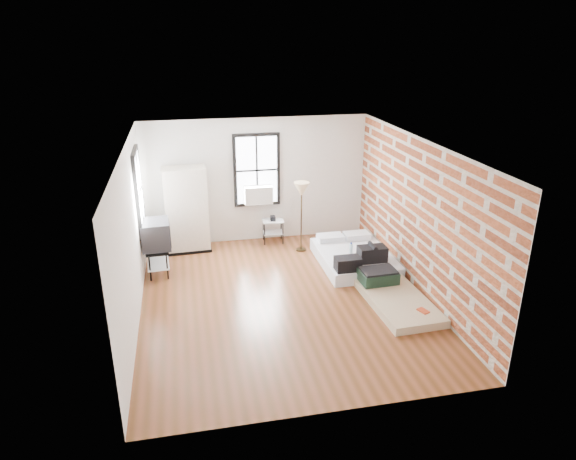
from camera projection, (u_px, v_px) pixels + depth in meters
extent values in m
plane|color=#573116|center=(283.00, 300.00, 9.26)|extent=(6.00, 6.00, 0.00)
cube|color=silver|center=(257.00, 181.00, 11.49)|extent=(5.00, 0.01, 2.80)
cube|color=silver|center=(333.00, 317.00, 6.02)|extent=(5.00, 0.01, 2.80)
cube|color=silver|center=(131.00, 239.00, 8.28)|extent=(0.01, 6.00, 2.80)
cube|color=#994624|center=(419.00, 217.00, 9.23)|extent=(0.02, 6.00, 2.80)
cube|color=white|center=(283.00, 146.00, 8.25)|extent=(5.00, 6.00, 0.01)
cube|color=white|center=(257.00, 170.00, 11.35)|extent=(0.90, 0.02, 1.50)
cube|color=black|center=(235.00, 171.00, 11.28)|extent=(0.07, 0.08, 1.64)
cube|color=black|center=(278.00, 169.00, 11.47)|extent=(0.07, 0.08, 1.64)
cube|color=black|center=(256.00, 135.00, 11.09)|extent=(0.90, 0.08, 0.07)
cube|color=black|center=(257.00, 204.00, 11.66)|extent=(0.90, 0.08, 0.07)
cube|color=black|center=(257.00, 170.00, 11.35)|extent=(0.04, 0.02, 1.50)
cube|color=black|center=(257.00, 170.00, 11.35)|extent=(0.90, 0.02, 0.04)
cube|color=white|center=(258.00, 195.00, 11.44)|extent=(0.62, 0.30, 0.40)
cube|color=white|center=(139.00, 192.00, 9.84)|extent=(0.02, 0.90, 1.50)
cube|color=black|center=(137.00, 199.00, 9.39)|extent=(0.08, 0.07, 1.64)
cube|color=black|center=(140.00, 185.00, 10.28)|extent=(0.08, 0.07, 1.64)
cube|color=black|center=(134.00, 151.00, 9.55)|extent=(0.08, 0.90, 0.07)
cube|color=black|center=(143.00, 230.00, 10.12)|extent=(0.08, 0.90, 0.07)
cube|color=black|center=(140.00, 192.00, 9.84)|extent=(0.02, 0.04, 1.50)
cube|color=black|center=(140.00, 192.00, 9.84)|extent=(0.02, 0.90, 0.04)
cube|color=white|center=(354.00, 258.00, 10.65)|extent=(1.42, 1.92, 0.25)
cube|color=white|center=(330.00, 238.00, 11.21)|extent=(0.56, 0.36, 0.12)
cube|color=white|center=(357.00, 235.00, 11.33)|extent=(0.56, 0.36, 0.12)
cube|color=black|center=(372.00, 254.00, 10.17)|extent=(0.56, 0.32, 0.30)
cylinder|color=black|center=(373.00, 246.00, 10.11)|extent=(0.08, 0.35, 0.08)
cube|color=black|center=(348.00, 264.00, 9.79)|extent=(0.49, 0.30, 0.26)
cylinder|color=silver|center=(351.00, 249.00, 10.50)|extent=(0.07, 0.07, 0.22)
cylinder|color=#1B3EC0|center=(351.00, 243.00, 10.45)|extent=(0.04, 0.04, 0.03)
cube|color=tan|center=(398.00, 301.00, 9.05)|extent=(1.05, 1.88, 0.15)
cube|color=#163224|center=(378.00, 276.00, 9.57)|extent=(0.70, 0.52, 0.21)
cube|color=black|center=(378.00, 270.00, 9.53)|extent=(0.66, 0.47, 0.04)
cube|color=#B73D1D|center=(423.00, 311.00, 8.58)|extent=(0.19, 0.23, 0.02)
cube|color=black|center=(189.00, 248.00, 11.36)|extent=(0.97, 0.59, 0.06)
cube|color=#EDE0C7|center=(186.00, 209.00, 11.03)|extent=(0.93, 0.55, 1.81)
cylinder|color=black|center=(265.00, 234.00, 11.53)|extent=(0.02, 0.02, 0.52)
cylinder|color=black|center=(283.00, 233.00, 11.59)|extent=(0.02, 0.02, 0.52)
cylinder|color=black|center=(263.00, 229.00, 11.83)|extent=(0.02, 0.02, 0.52)
cylinder|color=black|center=(281.00, 228.00, 11.88)|extent=(0.02, 0.02, 0.52)
cube|color=silver|center=(273.00, 221.00, 11.61)|extent=(0.50, 0.41, 0.02)
cube|color=silver|center=(273.00, 232.00, 11.72)|extent=(0.48, 0.39, 0.02)
cube|color=black|center=(273.00, 218.00, 11.59)|extent=(0.12, 0.18, 0.09)
cylinder|color=black|center=(301.00, 250.00, 11.35)|extent=(0.22, 0.22, 0.03)
cylinder|color=black|center=(301.00, 221.00, 11.10)|extent=(0.03, 0.03, 1.34)
cone|color=tan|center=(302.00, 189.00, 10.84)|extent=(0.33, 0.33, 0.30)
cylinder|color=black|center=(150.00, 268.00, 9.86)|extent=(0.03, 0.03, 0.54)
cylinder|color=black|center=(167.00, 266.00, 9.94)|extent=(0.03, 0.03, 0.54)
cylinder|color=black|center=(149.00, 255.00, 10.45)|extent=(0.03, 0.03, 0.54)
cylinder|color=black|center=(166.00, 253.00, 10.53)|extent=(0.03, 0.03, 0.54)
cube|color=black|center=(157.00, 248.00, 10.10)|extent=(0.48, 0.80, 0.03)
cube|color=silver|center=(158.00, 263.00, 10.21)|extent=(0.45, 0.78, 0.02)
cube|color=black|center=(155.00, 234.00, 9.99)|extent=(0.58, 0.66, 0.54)
cube|color=black|center=(170.00, 233.00, 10.06)|extent=(0.05, 0.52, 0.43)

